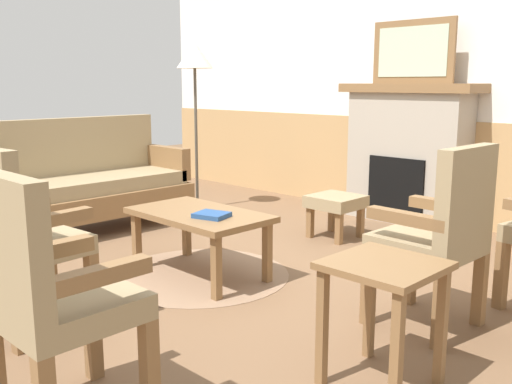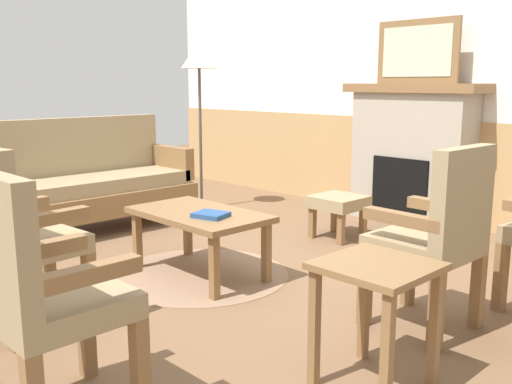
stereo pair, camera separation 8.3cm
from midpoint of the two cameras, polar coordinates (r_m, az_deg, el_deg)
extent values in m
plane|color=brown|center=(3.80, -3.21, -8.87)|extent=(14.00, 14.00, 0.00)
cube|color=white|center=(5.63, 17.48, 11.05)|extent=(7.20, 0.12, 2.70)
cube|color=tan|center=(5.63, 16.64, 2.15)|extent=(7.20, 0.02, 0.95)
cube|color=#A39989|center=(5.46, 15.77, 3.26)|extent=(1.10, 0.36, 1.20)
cube|color=black|center=(5.32, 14.60, 0.74)|extent=(0.56, 0.02, 0.48)
cube|color=brown|center=(5.41, 16.12, 9.99)|extent=(1.30, 0.44, 0.08)
cube|color=brown|center=(5.42, 16.30, 13.37)|extent=(0.80, 0.03, 0.56)
cube|color=#B2C6A8|center=(5.40, 16.21, 13.38)|extent=(0.68, 0.01, 0.44)
cube|color=brown|center=(4.63, -22.87, -5.07)|extent=(0.08, 0.08, 0.16)
cube|color=brown|center=(5.43, -6.17, -2.00)|extent=(0.08, 0.08, 0.16)
cube|color=brown|center=(5.90, -9.75, -1.06)|extent=(0.08, 0.08, 0.16)
cube|color=brown|center=(5.19, -15.60, -0.91)|extent=(0.70, 1.80, 0.20)
cube|color=#937F5B|center=(5.16, -15.69, 0.83)|extent=(0.60, 1.70, 0.12)
cube|color=#937F5B|center=(5.39, -17.39, 4.47)|extent=(0.10, 1.70, 0.50)
cube|color=brown|center=(5.59, -8.08, 3.01)|extent=(0.60, 0.10, 0.30)
cube|color=brown|center=(4.07, -11.23, -4.76)|extent=(0.05, 0.05, 0.40)
cube|color=brown|center=(3.43, -3.50, -7.57)|extent=(0.05, 0.05, 0.40)
cube|color=brown|center=(4.32, -6.32, -3.72)|extent=(0.05, 0.05, 0.40)
cube|color=brown|center=(3.71, 1.69, -6.09)|extent=(0.05, 0.05, 0.40)
cube|color=brown|center=(3.81, -5.14, -2.25)|extent=(0.96, 0.56, 0.04)
cylinder|color=#896B51|center=(3.93, -5.03, -8.19)|extent=(1.21, 1.21, 0.01)
cube|color=navy|center=(3.64, -3.92, -2.29)|extent=(0.24, 0.22, 0.03)
cube|color=brown|center=(4.81, 6.17, -3.07)|extent=(0.05, 0.05, 0.26)
cube|color=brown|center=(4.63, 9.03, -3.69)|extent=(0.05, 0.05, 0.26)
cube|color=brown|center=(5.04, 8.36, -2.49)|extent=(0.05, 0.05, 0.26)
cube|color=brown|center=(4.87, 11.16, -3.05)|extent=(0.05, 0.05, 0.26)
cube|color=#937F5B|center=(4.79, 8.74, -0.98)|extent=(0.40, 0.40, 0.10)
cube|color=brown|center=(3.14, 11.62, -9.51)|extent=(0.06, 0.06, 0.40)
cube|color=brown|center=(3.48, 15.73, -7.70)|extent=(0.06, 0.06, 0.40)
cube|color=brown|center=(2.94, 18.40, -11.33)|extent=(0.06, 0.06, 0.40)
cube|color=brown|center=(3.29, 22.02, -9.16)|extent=(0.06, 0.06, 0.40)
cube|color=#937F5B|center=(3.13, 17.20, -5.06)|extent=(0.49, 0.49, 0.10)
cube|color=#937F5B|center=(2.97, 20.83, -0.36)|extent=(0.09, 0.48, 0.48)
cube|color=brown|center=(2.92, 15.34, -2.65)|extent=(0.44, 0.08, 0.06)
cube|color=brown|center=(3.26, 19.19, -1.45)|extent=(0.44, 0.08, 0.06)
cube|color=brown|center=(3.57, 23.95, -7.77)|extent=(0.07, 0.07, 0.40)
cube|color=brown|center=(2.67, -15.76, -13.45)|extent=(0.06, 0.06, 0.40)
cube|color=brown|center=(2.35, -10.51, -16.78)|extent=(0.06, 0.06, 0.40)
cube|color=#937F5B|center=(2.32, -18.10, -10.75)|extent=(0.49, 0.49, 0.10)
cube|color=#937F5B|center=(2.15, -23.31, -4.62)|extent=(0.48, 0.09, 0.48)
cube|color=brown|center=(2.44, -20.53, -5.59)|extent=(0.08, 0.44, 0.06)
cube|color=brown|center=(2.09, -15.79, -8.05)|extent=(0.08, 0.44, 0.06)
cube|color=brown|center=(3.55, -19.38, -7.51)|extent=(0.07, 0.07, 0.40)
cube|color=brown|center=(3.21, -15.59, -9.25)|extent=(0.07, 0.07, 0.40)
cube|color=brown|center=(3.02, -22.35, -10.99)|extent=(0.07, 0.07, 0.40)
cube|color=#937F5B|center=(3.21, -21.04, -4.91)|extent=(0.52, 0.52, 0.10)
cube|color=brown|center=(3.35, -22.89, -1.41)|extent=(0.11, 0.44, 0.06)
cube|color=brown|center=(2.99, -19.40, -2.54)|extent=(0.11, 0.44, 0.06)
cube|color=brown|center=(2.76, 11.66, -11.06)|extent=(0.04, 0.04, 0.52)
cube|color=brown|center=(2.60, 18.38, -12.88)|extent=(0.04, 0.04, 0.52)
cube|color=brown|center=(2.50, 6.84, -13.37)|extent=(0.04, 0.04, 0.52)
cube|color=brown|center=(2.31, 14.04, -15.73)|extent=(0.04, 0.04, 0.52)
cube|color=brown|center=(2.44, 13.00, -7.27)|extent=(0.44, 0.44, 0.03)
cylinder|color=#332D28|center=(5.96, -5.06, -1.48)|extent=(0.24, 0.24, 0.03)
cylinder|color=#4C473D|center=(5.85, -5.18, 5.39)|extent=(0.03, 0.03, 1.40)
cone|color=silver|center=(5.83, -5.32, 13.49)|extent=(0.36, 0.36, 0.25)
camera|label=1|loc=(0.04, -89.39, 0.12)|focal=39.90mm
camera|label=2|loc=(0.04, 90.61, -0.12)|focal=39.90mm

